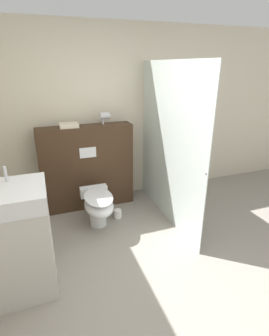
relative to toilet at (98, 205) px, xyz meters
name	(u,v)px	position (x,y,z in m)	size (l,w,h in m)	color
ground_plane	(182,301)	(0.44, -1.39, -0.31)	(12.00, 12.00, 0.00)	gray
wall_back	(112,116)	(0.44, 0.85, 0.94)	(8.00, 0.06, 2.50)	beige
partition_panel	(87,167)	(-0.01, 0.61, 0.28)	(1.28, 0.26, 1.19)	#3D2819
shower_glass	(169,146)	(0.93, -0.04, 0.69)	(0.04, 1.72, 2.01)	silver
toilet	(98,205)	(0.00, 0.00, 0.00)	(0.36, 0.63, 0.47)	white
sink_vanity	(16,241)	(-0.88, -0.73, 0.20)	(0.61, 0.54, 1.17)	beige
hair_drier	(105,116)	(0.29, 0.63, 0.99)	(0.16, 0.09, 0.16)	#B7B7BC
folded_towel	(69,125)	(-0.21, 0.60, 0.91)	(0.24, 0.20, 0.05)	beige
spare_toilet_roll	(118,213)	(0.29, 0.13, -0.26)	(0.10, 0.10, 0.11)	white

